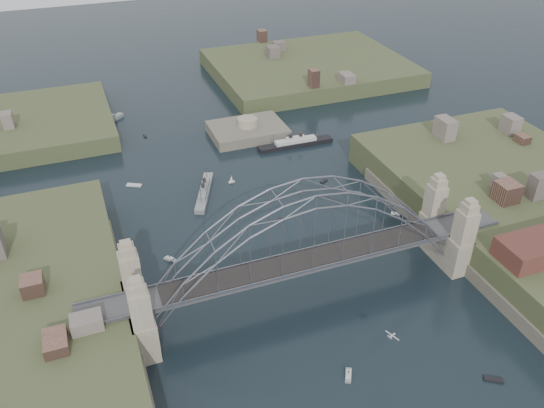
{
  "coord_description": "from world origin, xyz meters",
  "views": [
    {
      "loc": [
        -34.93,
        -73.54,
        74.71
      ],
      "look_at": [
        0.0,
        18.0,
        10.0
      ],
      "focal_mm": 36.71,
      "sensor_mm": 36.0,
      "label": 1
    }
  ],
  "objects": [
    {
      "name": "shore_east",
      "position": [
        57.32,
        0.0,
        1.97
      ],
      "size": [
        50.5,
        90.0,
        12.0
      ],
      "color": "#3F4828",
      "rests_on": "ground"
    },
    {
      "name": "small_boat_h",
      "position": [
        -17.07,
        79.91,
        0.15
      ],
      "size": [
        0.78,
        2.0,
        0.45
      ],
      "color": "silver",
      "rests_on": "ground"
    },
    {
      "name": "headland_nw",
      "position": [
        -55.0,
        95.0,
        0.5
      ],
      "size": [
        60.0,
        45.0,
        9.0
      ],
      "primitive_type": "cube",
      "color": "#3F4828",
      "rests_on": "ground"
    },
    {
      "name": "small_boat_f",
      "position": [
        -0.82,
        45.28,
        1.01
      ],
      "size": [
        1.7,
        1.1,
        2.38
      ],
      "color": "silver",
      "rests_on": "ground"
    },
    {
      "name": "aeroplane",
      "position": [
        5.26,
        -21.98,
        8.09
      ],
      "size": [
        1.53,
        2.64,
        0.4
      ],
      "color": "silver"
    },
    {
      "name": "ground",
      "position": [
        0.0,
        0.0,
        0.0
      ],
      "size": [
        500.0,
        500.0,
        0.0
      ],
      "primitive_type": "plane",
      "color": "black",
      "rests_on": "ground"
    },
    {
      "name": "small_boat_i",
      "position": [
        31.32,
        17.56,
        0.15
      ],
      "size": [
        2.19,
        1.96,
        0.45
      ],
      "color": "silver",
      "rests_on": "ground"
    },
    {
      "name": "small_boat_a",
      "position": [
        -22.48,
        19.65,
        0.28
      ],
      "size": [
        2.62,
        2.62,
        1.43
      ],
      "color": "silver",
      "rests_on": "ground"
    },
    {
      "name": "bridge",
      "position": [
        0.0,
        0.0,
        12.32
      ],
      "size": [
        84.0,
        13.8,
        24.6
      ],
      "color": "#47474A",
      "rests_on": "ground"
    },
    {
      "name": "fort_island",
      "position": [
        12.0,
        70.0,
        -0.34
      ],
      "size": [
        22.0,
        16.0,
        9.4
      ],
      "color": "#5E584A",
      "rests_on": "ground"
    },
    {
      "name": "ocean_liner",
      "position": [
        22.66,
        58.32,
        0.85
      ],
      "size": [
        22.39,
        3.53,
        5.48
      ],
      "color": "black",
      "rests_on": "ground"
    },
    {
      "name": "small_boat_b",
      "position": [
        4.34,
        24.89,
        0.15
      ],
      "size": [
        1.67,
        1.44,
        0.45
      ],
      "color": "silver",
      "rests_on": "ground"
    },
    {
      "name": "small_boat_d",
      "position": [
        21.68,
        37.12,
        0.15
      ],
      "size": [
        2.4,
        1.81,
        0.45
      ],
      "color": "silver",
      "rests_on": "ground"
    },
    {
      "name": "naval_cruiser_near",
      "position": [
        -8.88,
        42.26,
        0.83
      ],
      "size": [
        9.05,
        17.43,
        5.37
      ],
      "color": "gray",
      "rests_on": "ground"
    },
    {
      "name": "naval_cruiser_far",
      "position": [
        -26.91,
        92.76,
        0.77
      ],
      "size": [
        12.29,
        11.1,
        4.92
      ],
      "color": "gray",
      "rests_on": "ground"
    },
    {
      "name": "headland_ne",
      "position": [
        50.0,
        110.0,
        0.75
      ],
      "size": [
        70.0,
        55.0,
        9.5
      ],
      "primitive_type": "cube",
      "color": "#3F4828",
      "rests_on": "ground"
    },
    {
      "name": "small_boat_c",
      "position": [
        -1.27,
        -20.89,
        0.28
      ],
      "size": [
        2.38,
        3.16,
        1.43
      ],
      "color": "silver",
      "rests_on": "ground"
    },
    {
      "name": "small_boat_g",
      "position": [
        20.71,
        -30.18,
        0.15
      ],
      "size": [
        3.18,
        2.54,
        0.45
      ],
      "color": "silver",
      "rests_on": "ground"
    },
    {
      "name": "small_boat_e",
      "position": [
        -24.7,
        52.74,
        0.15
      ],
      "size": [
        4.04,
        2.99,
        0.45
      ],
      "color": "silver",
      "rests_on": "ground"
    }
  ]
}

